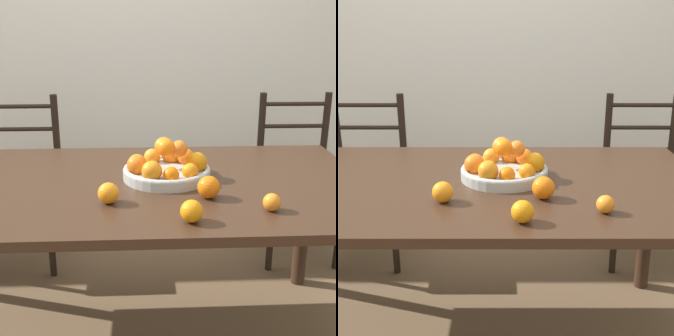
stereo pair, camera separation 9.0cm
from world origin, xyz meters
TOP-DOWN VIEW (x-y plane):
  - wall_back at (0.00, 1.51)m, footprint 8.00×0.06m
  - dining_table at (0.00, 0.00)m, footprint 1.94×1.00m
  - fruit_bowl at (0.17, 0.04)m, footprint 0.35×0.35m
  - orange_loose_0 at (-0.04, -0.21)m, footprint 0.07×0.07m
  - orange_loose_1 at (0.31, -0.18)m, footprint 0.08×0.08m
  - orange_loose_2 at (0.23, -0.38)m, footprint 0.07×0.07m
  - orange_loose_3 at (0.51, -0.31)m, footprint 0.06×0.06m
  - chair_left at (-0.61, 0.77)m, footprint 0.42×0.40m
  - chair_right at (0.96, 0.77)m, footprint 0.42×0.40m

SIDE VIEW (x-z plane):
  - chair_left at x=-0.61m, z-range 0.00..0.93m
  - chair_right at x=0.96m, z-range 0.00..0.93m
  - dining_table at x=0.00m, z-range 0.29..1.02m
  - orange_loose_3 at x=0.51m, z-range 0.73..0.80m
  - orange_loose_2 at x=0.23m, z-range 0.73..0.81m
  - orange_loose_0 at x=-0.04m, z-range 0.73..0.81m
  - orange_loose_1 at x=0.31m, z-range 0.73..0.82m
  - fruit_bowl at x=0.17m, z-range 0.70..0.86m
  - wall_back at x=0.00m, z-range 0.00..2.60m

